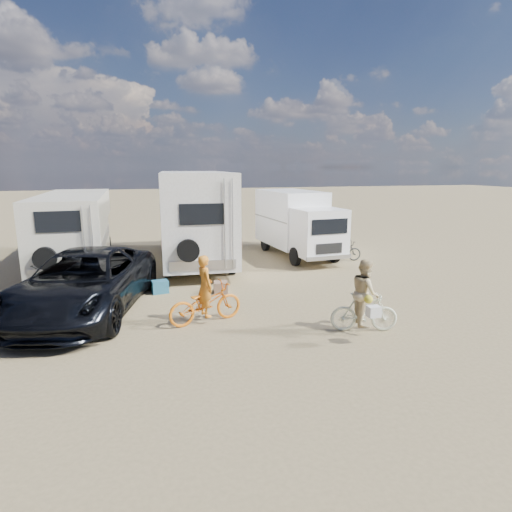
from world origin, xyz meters
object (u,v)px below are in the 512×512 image
object	(u,v)px
box_truck	(298,224)
bike_woman	(364,312)
dark_suv	(84,283)
rider_man	(205,293)
rv_left	(75,231)
bike_parked	(342,251)
crate	(221,287)
bike_man	(205,303)
cooler	(160,287)
rv_main	(195,218)
rider_woman	(365,299)

from	to	relation	value
box_truck	bike_woman	xyz separation A→B (m)	(-1.62, -8.74, -0.95)
dark_suv	rider_man	bearing A→B (deg)	-13.82
rv_left	bike_parked	xyz separation A→B (m)	(10.69, -1.85, -1.01)
rider_man	bike_parked	xyz separation A→B (m)	(6.69, 5.68, -0.36)
crate	bike_man	bearing A→B (deg)	-108.93
box_truck	bike_woman	size ratio (longest dim) A/B	3.46
rv_left	cooler	xyz separation A→B (m)	(2.99, -4.57, -1.24)
rv_main	bike_parked	distance (m)	6.34
dark_suv	bike_woman	bearing A→B (deg)	-11.52
rider_woman	bike_parked	size ratio (longest dim) A/B	0.98
rider_woman	bike_parked	distance (m)	7.91
rv_main	bike_parked	bearing A→B (deg)	-9.56
box_truck	rider_woman	distance (m)	8.91
rider_woman	bike_man	bearing A→B (deg)	82.51
rv_main	crate	size ratio (longest dim) A/B	17.38
rider_man	rv_main	bearing A→B (deg)	-20.50
rv_main	bike_woman	xyz separation A→B (m)	(2.93, -8.70, -1.38)
rider_man	crate	bearing A→B (deg)	-33.95
bike_man	bike_woman	distance (m)	3.95
rider_man	rv_left	bearing A→B (deg)	12.97
crate	rv_main	bearing A→B (deg)	92.21
bike_man	bike_parked	world-z (taller)	bike_man
rv_main	rv_left	xyz separation A→B (m)	(-4.68, 0.42, -0.42)
rv_main	rider_woman	distance (m)	9.25
rv_main	bike_man	world-z (taller)	rv_main
cooler	crate	size ratio (longest dim) A/B	1.16
box_truck	bike_man	xyz separation A→B (m)	(-5.24, -7.14, -0.92)
rider_man	crate	size ratio (longest dim) A/B	3.65
rider_woman	cooler	distance (m)	6.52
rider_man	bike_man	bearing A→B (deg)	-15.02
box_truck	rider_man	size ratio (longest dim) A/B	3.51
box_truck	bike_woman	bearing A→B (deg)	-105.05
bike_man	rider_woman	world-z (taller)	rider_woman
rv_left	dark_suv	xyz separation A→B (m)	(0.94, -5.89, -0.60)
rv_main	cooler	bearing A→B (deg)	-108.41
rv_left	rider_man	bearing A→B (deg)	-63.20
rider_man	cooler	xyz separation A→B (m)	(-1.01, 2.96, -0.59)
rv_main	rider_woman	world-z (taller)	rv_main
box_truck	bike_parked	world-z (taller)	box_truck
bike_man	rider_man	bearing A→B (deg)	164.98
rider_woman	crate	size ratio (longest dim) A/B	3.71
bike_parked	rv_left	bearing A→B (deg)	86.89
rv_main	bike_parked	xyz separation A→B (m)	(6.01, -1.43, -1.43)
rider_woman	rv_main	bearing A→B (deg)	34.98
rv_left	cooler	bearing A→B (deg)	-57.97
rv_main	rider_man	bearing A→B (deg)	-91.69
bike_parked	bike_man	bearing A→B (deg)	137.02
box_truck	rider_man	distance (m)	8.88
bike_woman	rider_man	size ratio (longest dim) A/B	1.01
bike_woman	bike_parked	bearing A→B (deg)	-6.56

